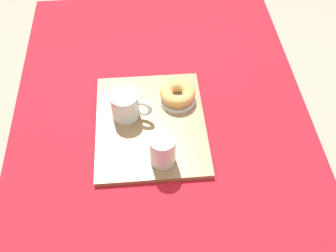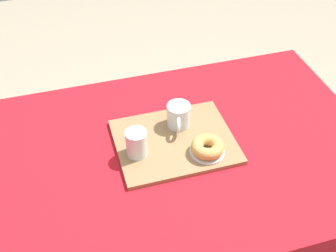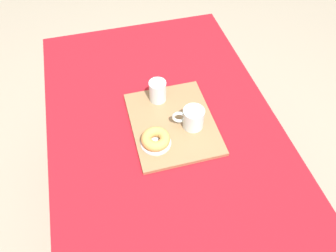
{
  "view_description": "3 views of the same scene",
  "coord_description": "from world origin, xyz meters",
  "px_view_note": "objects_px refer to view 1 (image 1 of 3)",
  "views": [
    {
      "loc": [
        -0.74,
        0.05,
        1.7
      ],
      "look_at": [
        -0.01,
        -0.02,
        0.8
      ],
      "focal_mm": 43.37,
      "sensor_mm": 36.0,
      "label": 1
    },
    {
      "loc": [
        -0.3,
        -0.96,
        1.8
      ],
      "look_at": [
        -0.0,
        0.06,
        0.84
      ],
      "focal_mm": 46.4,
      "sensor_mm": 36.0,
      "label": 2
    },
    {
      "loc": [
        0.79,
        -0.19,
        1.77
      ],
      "look_at": [
        0.05,
        0.01,
        0.82
      ],
      "focal_mm": 34.99,
      "sensor_mm": 36.0,
      "label": 3
    }
  ],
  "objects_px": {
    "tea_mug_left": "(126,106)",
    "donut_plate_left": "(177,99)",
    "serving_tray": "(151,124)",
    "sugar_donut_left": "(178,94)",
    "water_glass_near": "(163,151)",
    "dining_table": "(163,149)"
  },
  "relations": [
    {
      "from": "serving_tray",
      "to": "donut_plate_left",
      "type": "bearing_deg",
      "value": -46.2
    },
    {
      "from": "dining_table",
      "to": "tea_mug_left",
      "type": "bearing_deg",
      "value": 64.7
    },
    {
      "from": "serving_tray",
      "to": "tea_mug_left",
      "type": "distance_m",
      "value": 0.09
    },
    {
      "from": "tea_mug_left",
      "to": "donut_plate_left",
      "type": "height_order",
      "value": "tea_mug_left"
    },
    {
      "from": "tea_mug_left",
      "to": "water_glass_near",
      "type": "bearing_deg",
      "value": -150.82
    },
    {
      "from": "dining_table",
      "to": "donut_plate_left",
      "type": "height_order",
      "value": "donut_plate_left"
    },
    {
      "from": "donut_plate_left",
      "to": "sugar_donut_left",
      "type": "xyz_separation_m",
      "value": [
        0.0,
        0.0,
        0.02
      ]
    },
    {
      "from": "water_glass_near",
      "to": "sugar_donut_left",
      "type": "bearing_deg",
      "value": -15.68
    },
    {
      "from": "serving_tray",
      "to": "donut_plate_left",
      "type": "height_order",
      "value": "donut_plate_left"
    },
    {
      "from": "tea_mug_left",
      "to": "dining_table",
      "type": "bearing_deg",
      "value": -115.3
    },
    {
      "from": "tea_mug_left",
      "to": "donut_plate_left",
      "type": "relative_size",
      "value": 1.06
    },
    {
      "from": "water_glass_near",
      "to": "sugar_donut_left",
      "type": "xyz_separation_m",
      "value": [
        0.22,
        -0.06,
        -0.01
      ]
    },
    {
      "from": "serving_tray",
      "to": "sugar_donut_left",
      "type": "xyz_separation_m",
      "value": [
        0.08,
        -0.09,
        0.03
      ]
    },
    {
      "from": "dining_table",
      "to": "tea_mug_left",
      "type": "height_order",
      "value": "tea_mug_left"
    },
    {
      "from": "serving_tray",
      "to": "dining_table",
      "type": "bearing_deg",
      "value": -112.05
    },
    {
      "from": "water_glass_near",
      "to": "sugar_donut_left",
      "type": "distance_m",
      "value": 0.23
    },
    {
      "from": "serving_tray",
      "to": "sugar_donut_left",
      "type": "distance_m",
      "value": 0.12
    },
    {
      "from": "serving_tray",
      "to": "sugar_donut_left",
      "type": "height_order",
      "value": "sugar_donut_left"
    },
    {
      "from": "tea_mug_left",
      "to": "water_glass_near",
      "type": "relative_size",
      "value": 1.32
    },
    {
      "from": "water_glass_near",
      "to": "donut_plate_left",
      "type": "bearing_deg",
      "value": -15.68
    },
    {
      "from": "tea_mug_left",
      "to": "sugar_donut_left",
      "type": "relative_size",
      "value": 1.12
    },
    {
      "from": "dining_table",
      "to": "donut_plate_left",
      "type": "bearing_deg",
      "value": -28.32
    }
  ]
}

